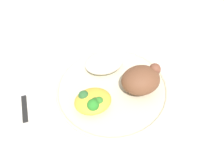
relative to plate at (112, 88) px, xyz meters
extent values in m
plane|color=white|center=(0.00, 0.00, -0.01)|extent=(2.00, 2.00, 0.00)
cylinder|color=beige|center=(0.00, 0.00, 0.00)|extent=(0.30, 0.30, 0.01)
torus|color=beige|center=(0.00, 0.00, 0.00)|extent=(0.30, 0.30, 0.01)
ellipsoid|color=brown|center=(0.07, -0.03, 0.04)|extent=(0.10, 0.08, 0.06)
sphere|color=brown|center=(0.11, -0.01, 0.05)|extent=(0.03, 0.03, 0.03)
ellipsoid|color=silver|center=(0.00, 0.07, 0.02)|extent=(0.11, 0.08, 0.03)
ellipsoid|color=gold|center=(-0.06, -0.04, 0.02)|extent=(0.09, 0.08, 0.03)
sphere|color=#2D8A2A|center=(-0.06, -0.06, 0.03)|extent=(0.03, 0.03, 0.03)
sphere|color=#38842C|center=(-0.05, -0.05, 0.03)|extent=(0.02, 0.02, 0.02)
sphere|color=#316A23|center=(-0.06, -0.05, 0.03)|extent=(0.02, 0.02, 0.02)
sphere|color=#316732|center=(-0.08, -0.02, 0.03)|extent=(0.03, 0.03, 0.03)
cube|color=#B2B2B7|center=(-0.19, -0.01, -0.01)|extent=(0.01, 0.11, 0.01)
cube|color=#B2B2B7|center=(-0.19, 0.06, -0.01)|extent=(0.02, 0.03, 0.00)
cube|color=black|center=(-0.23, 0.01, 0.00)|extent=(0.01, 0.08, 0.01)
cube|color=silver|center=(-0.23, 0.10, -0.01)|extent=(0.02, 0.11, 0.00)
camera|label=1|loc=(-0.10, -0.32, 0.44)|focal=33.23mm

